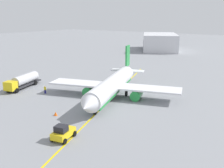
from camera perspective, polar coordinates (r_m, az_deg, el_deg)
The scene contains 8 objects.
ground_plane at distance 54.74m, azimuth 0.00°, elevation -3.04°, with size 400.00×400.00×0.00m, color gray.
airplane at distance 54.46m, azimuth 0.16°, elevation -0.26°, with size 30.96×28.41×9.58m.
fuel_tanker at distance 65.32m, azimuth -19.05°, elevation 0.69°, with size 11.51×5.72×3.15m.
pushback_tug at distance 37.40m, azimuth -10.78°, elevation -10.47°, with size 3.95×2.98×2.20m.
refueling_worker at distance 59.43m, azimuth -14.56°, elevation -1.24°, with size 0.56×0.63×1.71m.
safety_cone_nose at distance 46.20m, azimuth -12.35°, elevation -6.41°, with size 0.62×0.62×0.68m, color #F2590F.
distant_hangar at distance 132.60m, azimuth 10.46°, elevation 9.10°, with size 31.28×26.50×8.01m.
taxi_line_marking at distance 54.74m, azimuth 0.00°, elevation -3.03°, with size 63.61×0.30×0.01m, color yellow.
Camera 1 is at (42.73, 29.76, 16.88)m, focal length 41.43 mm.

